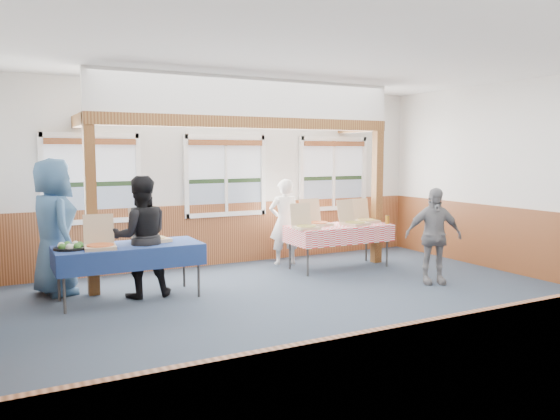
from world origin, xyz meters
The scene contains 26 objects.
floor centered at (0.00, 0.00, 0.00)m, with size 8.00×8.00×0.00m, color #2C3747.
ceiling centered at (0.00, 0.00, 3.20)m, with size 8.00×8.00×0.00m, color white.
wall_back centered at (0.00, 3.50, 1.60)m, with size 8.00×8.00×0.00m, color silver.
wall_right centered at (4.00, 0.00, 1.60)m, with size 8.00×8.00×0.00m, color silver.
wainscot_back centered at (0.00, 3.48, 0.55)m, with size 7.98×0.05×1.10m, color brown.
wainscot_right centered at (3.98, 0.00, 0.55)m, with size 0.05×6.98×1.10m, color brown.
window_left centered at (-2.30, 3.46, 1.68)m, with size 1.56×0.10×1.46m.
window_mid centered at (0.00, 3.46, 1.68)m, with size 1.56×0.10×1.46m.
window_right centered at (2.30, 3.46, 1.68)m, with size 1.56×0.10×1.46m.
post_left centered at (-2.50, 2.30, 1.20)m, with size 0.15×0.15×2.40m, color #5D2F14.
post_right centered at (2.50, 2.30, 1.20)m, with size 0.15×0.15×2.40m, color #5D2F14.
cross_beam centered at (0.00, 2.30, 2.49)m, with size 5.15×0.18×0.18m, color #5D2F14.
table_left centered at (-2.10, 1.82, 0.70)m, with size 1.95×0.87×0.76m.
table_right centered at (1.60, 2.18, 0.70)m, with size 1.85×0.89×0.76m.
pizza_box_a centered at (-2.49, 1.71, 0.82)m, with size 0.44×0.52×0.43m.
pizza_box_b centered at (-1.75, 1.98, 0.83)m, with size 0.52×0.60×0.47m.
pizza_box_c centered at (0.85, 2.08, 0.82)m, with size 0.41×0.48×0.40m.
pizza_box_d centered at (1.25, 2.37, 0.82)m, with size 0.42×0.51×0.45m.
pizza_box_e centered at (1.84, 2.10, 0.82)m, with size 0.47×0.54×0.43m.
pizza_box_f centered at (2.25, 2.32, 0.82)m, with size 0.40×0.48×0.41m.
veggie_tray centered at (-2.85, 1.82, 0.79)m, with size 0.43×0.43×0.10m.
drink_glass centered at (2.45, 1.93, 0.83)m, with size 0.07×0.07×0.15m, color #885E16.
woman_white centered at (0.91, 2.92, 0.77)m, with size 0.56×0.37×1.55m, color white.
woman_black centered at (-1.91, 1.88, 0.85)m, with size 0.82×0.64×1.70m, color black.
man_blue centered at (-2.97, 2.56, 0.97)m, with size 0.95×0.62×1.94m, color #345983.
person_grey centered at (2.26, 0.57, 0.74)m, with size 0.87×0.36×1.48m, color slate.
Camera 1 is at (-3.67, -5.68, 2.01)m, focal length 35.00 mm.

